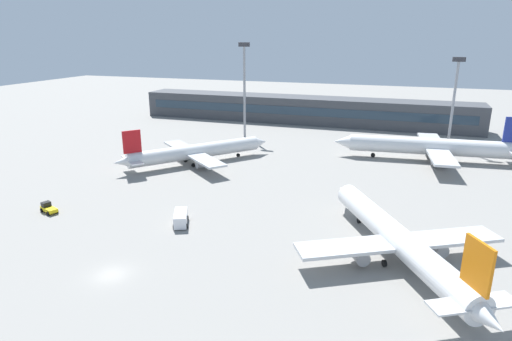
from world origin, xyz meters
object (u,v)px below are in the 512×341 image
(service_van_white, at_px, (181,218))
(floodlight_tower_east, at_px, (244,84))
(airplane_mid, at_px, (197,151))
(airplane_far, at_px, (430,147))
(airplane_near, at_px, (395,237))
(floodlight_tower_west, at_px, (454,96))
(baggage_tug_yellow, at_px, (48,208))

(service_van_white, bearing_deg, floodlight_tower_east, 101.00)
(airplane_mid, bearing_deg, airplane_far, 21.45)
(service_van_white, height_order, floodlight_tower_east, floodlight_tower_east)
(airplane_near, distance_m, floodlight_tower_west, 71.76)
(airplane_far, bearing_deg, baggage_tug_yellow, -138.42)
(baggage_tug_yellow, xyz_separation_m, floodlight_tower_west, (69.44, 72.62, 13.29))
(airplane_near, bearing_deg, baggage_tug_yellow, -177.35)
(airplane_mid, height_order, service_van_white, airplane_mid)
(airplane_mid, xyz_separation_m, floodlight_tower_west, (58.34, 36.61, 11.11))
(baggage_tug_yellow, relative_size, floodlight_tower_east, 0.14)
(floodlight_tower_east, bearing_deg, airplane_near, -54.39)
(airplane_far, relative_size, baggage_tug_yellow, 12.01)
(floodlight_tower_east, bearing_deg, service_van_white, -79.00)
(airplane_near, distance_m, service_van_white, 33.46)
(baggage_tug_yellow, height_order, service_van_white, service_van_white)
(airplane_far, distance_m, baggage_tug_yellow, 85.62)
(floodlight_tower_west, relative_size, floodlight_tower_east, 0.87)
(airplane_near, xyz_separation_m, baggage_tug_yellow, (-57.75, -2.67, -2.31))
(airplane_mid, distance_m, service_van_white, 35.67)
(baggage_tug_yellow, distance_m, floodlight_tower_west, 101.35)
(floodlight_tower_east, bearing_deg, floodlight_tower_west, 6.02)
(airplane_near, bearing_deg, airplane_far, 83.40)
(airplane_near, relative_size, floodlight_tower_west, 1.54)
(airplane_near, relative_size, service_van_white, 6.69)
(airplane_near, xyz_separation_m, airplane_far, (6.26, 54.12, 0.42))
(airplane_far, bearing_deg, airplane_mid, -158.55)
(floodlight_tower_east, bearing_deg, airplane_mid, -91.68)
(airplane_far, height_order, floodlight_tower_west, floodlight_tower_west)
(airplane_far, bearing_deg, airplane_near, -96.60)
(service_van_white, bearing_deg, airplane_mid, 111.85)
(floodlight_tower_west, xyz_separation_m, floodlight_tower_east, (-57.44, -6.06, 1.79))
(baggage_tug_yellow, distance_m, floodlight_tower_east, 69.29)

